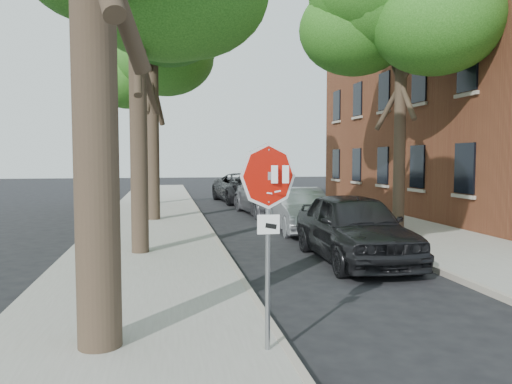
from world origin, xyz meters
TOP-DOWN VIEW (x-y plane):
  - ground at (0.00, 0.00)m, footprint 120.00×120.00m
  - sidewalk_left at (-2.50, 12.00)m, footprint 4.00×55.00m
  - sidewalk_right at (6.00, 12.00)m, footprint 4.00×55.00m
  - curb_left at (-0.45, 12.00)m, footprint 0.12×55.00m
  - curb_right at (3.95, 12.00)m, footprint 0.12×55.00m
  - stop_sign at (-0.70, -0.03)m, footprint 0.76×0.34m
  - tree_mid_b at (-2.42, 14.12)m, footprint 5.88×5.46m
  - tree_far at (-2.72, 21.11)m, footprint 5.29×4.91m
  - tree_right at (5.98, 10.11)m, footprint 5.29×4.91m
  - car_a at (2.60, 5.50)m, footprint 2.11×5.02m
  - car_b at (2.60, 10.56)m, footprint 1.77×4.62m
  - car_c at (2.60, 15.94)m, footprint 2.73×5.76m
  - car_d at (2.49, 22.06)m, footprint 3.31×6.27m

SIDE VIEW (x-z plane):
  - ground at x=0.00m, z-range 0.00..0.00m
  - sidewalk_left at x=-2.50m, z-range 0.00..0.12m
  - sidewalk_right at x=6.00m, z-range 0.00..0.12m
  - curb_left at x=-0.45m, z-range 0.00..0.13m
  - curb_right at x=3.95m, z-range 0.00..0.13m
  - car_b at x=2.60m, z-range 0.00..1.50m
  - car_c at x=2.60m, z-range 0.00..1.62m
  - car_d at x=2.49m, z-range 0.00..1.68m
  - car_a at x=2.60m, z-range 0.00..1.70m
  - stop_sign at x=-0.70m, z-range 0.64..3.25m
  - tree_far at x=-2.72m, z-range 2.55..11.88m
  - tree_right at x=5.98m, z-range 2.55..11.88m
  - tree_mid_b at x=-2.42m, z-range 2.82..13.18m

